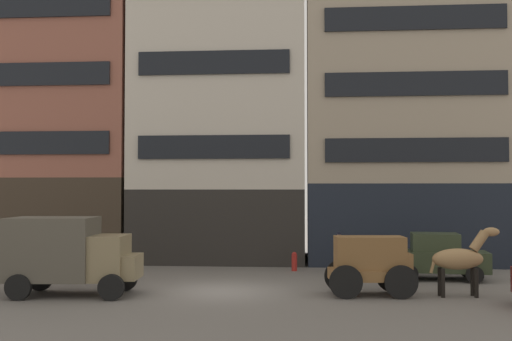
# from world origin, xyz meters

# --- Properties ---
(ground_plane) EXTENTS (120.00, 120.00, 0.00)m
(ground_plane) POSITION_xyz_m (0.00, 0.00, 0.00)
(ground_plane) COLOR #605B56
(building_far_left) EXTENTS (7.64, 7.14, 17.85)m
(building_far_left) POSITION_xyz_m (-9.26, 10.06, 8.97)
(building_far_left) COLOR #33281E
(building_far_left) RESTS_ON ground_plane
(building_center_left) EXTENTS (8.98, 7.14, 15.95)m
(building_center_left) POSITION_xyz_m (-1.30, 10.06, 8.01)
(building_center_left) COLOR black
(building_center_left) RESTS_ON ground_plane
(building_center_right) EXTENTS (10.24, 7.14, 16.43)m
(building_center_right) POSITION_xyz_m (7.96, 10.05, 8.25)
(building_center_right) COLOR black
(building_center_right) RESTS_ON ground_plane
(cargo_wagon) EXTENTS (3.01, 1.71, 1.98)m
(cargo_wagon) POSITION_xyz_m (5.16, -0.47, 1.15)
(cargo_wagon) COLOR brown
(cargo_wagon) RESTS_ON ground_plane
(draft_horse) EXTENTS (2.35, 0.73, 2.30)m
(draft_horse) POSITION_xyz_m (8.11, -0.47, 1.27)
(draft_horse) COLOR #937047
(draft_horse) RESTS_ON ground_plane
(delivery_truck_near) EXTENTS (4.44, 2.35, 2.62)m
(delivery_truck_near) POSITION_xyz_m (-4.98, -1.27, 1.42)
(delivery_truck_near) COLOR #7A6B4C
(delivery_truck_near) RESTS_ON ground_plane
(sedan_dark) EXTENTS (3.84, 2.15, 1.83)m
(sedan_dark) POSITION_xyz_m (8.20, 3.39, 0.91)
(sedan_dark) COLOR #2D3823
(sedan_dark) RESTS_ON ground_plane
(pedestrian_officer) EXTENTS (0.39, 0.39, 1.79)m
(pedestrian_officer) POSITION_xyz_m (4.37, 4.44, 0.98)
(pedestrian_officer) COLOR black
(pedestrian_officer) RESTS_ON ground_plane
(fire_hydrant_curbside) EXTENTS (0.24, 0.24, 0.83)m
(fire_hydrant_curbside) POSITION_xyz_m (2.47, 5.52, 0.43)
(fire_hydrant_curbside) COLOR maroon
(fire_hydrant_curbside) RESTS_ON ground_plane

